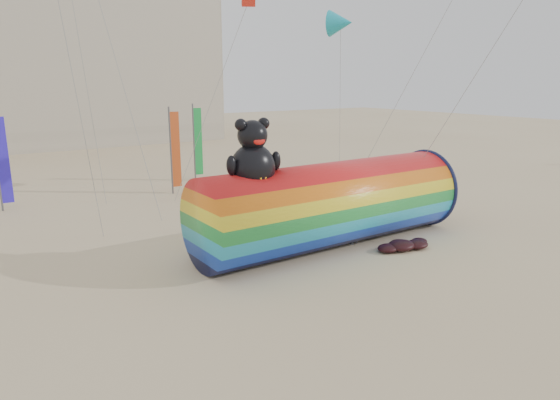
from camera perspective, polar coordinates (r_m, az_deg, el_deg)
ground at (r=17.70m, az=1.43°, el=-8.74°), size 160.00×160.00×0.00m
windsock_assembly at (r=20.63m, az=5.86°, el=-0.23°), size 11.92×3.63×5.49m
kite_handler at (r=21.05m, az=8.51°, el=-2.81°), size 0.71×0.58×1.67m
fabric_bundle at (r=21.01m, az=13.98°, el=-5.01°), size 2.62×1.35×0.41m
festival_banners at (r=31.18m, az=-16.45°, el=5.49°), size 12.51×2.98×5.20m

